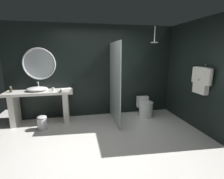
# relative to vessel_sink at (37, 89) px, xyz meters

# --- Properties ---
(ground_plane) EXTENTS (5.76, 5.76, 0.00)m
(ground_plane) POSITION_rel_vessel_sink_xyz_m (1.55, -1.59, -0.92)
(ground_plane) COLOR silver
(back_wall_panel) EXTENTS (4.80, 0.10, 2.60)m
(back_wall_panel) POSITION_rel_vessel_sink_xyz_m (1.55, 0.31, 0.38)
(back_wall_panel) COLOR black
(back_wall_panel) RESTS_ON ground_plane
(side_wall_right) EXTENTS (0.10, 2.47, 2.60)m
(side_wall_right) POSITION_rel_vessel_sink_xyz_m (3.90, -0.83, 0.38)
(side_wall_right) COLOR black
(side_wall_right) RESTS_ON ground_plane
(vanity_counter) EXTENTS (1.67, 0.55, 0.86)m
(vanity_counter) POSITION_rel_vessel_sink_xyz_m (0.06, -0.03, -0.35)
(vanity_counter) COLOR silver
(vanity_counter) RESTS_ON ground_plane
(vessel_sink) EXTENTS (0.52, 0.43, 0.21)m
(vessel_sink) POSITION_rel_vessel_sink_xyz_m (0.00, 0.00, 0.00)
(vessel_sink) COLOR white
(vessel_sink) RESTS_ON vanity_counter
(tumbler_cup) EXTENTS (0.07, 0.07, 0.09)m
(tumbler_cup) POSITION_rel_vessel_sink_xyz_m (0.41, -0.08, -0.01)
(tumbler_cup) COLOR silver
(tumbler_cup) RESTS_ON vanity_counter
(soap_dispenser) EXTENTS (0.06, 0.06, 0.15)m
(soap_dispenser) POSITION_rel_vessel_sink_xyz_m (-0.60, -0.03, 0.01)
(soap_dispenser) COLOR #3D3323
(soap_dispenser) RESTS_ON vanity_counter
(round_wall_mirror) EXTENTS (0.84, 0.04, 0.84)m
(round_wall_mirror) POSITION_rel_vessel_sink_xyz_m (0.06, 0.23, 0.62)
(round_wall_mirror) COLOR silver
(shower_glass_panel) EXTENTS (0.02, 1.22, 2.10)m
(shower_glass_panel) POSITION_rel_vessel_sink_xyz_m (1.97, -0.34, 0.13)
(shower_glass_panel) COLOR silver
(shower_glass_panel) RESTS_ON ground_plane
(rain_shower_head) EXTENTS (0.19, 0.19, 0.42)m
(rain_shower_head) POSITION_rel_vessel_sink_xyz_m (3.06, -0.25, 1.22)
(rain_shower_head) COLOR silver
(hanging_bathrobe) EXTENTS (0.20, 0.57, 0.67)m
(hanging_bathrobe) POSITION_rel_vessel_sink_xyz_m (3.76, -1.28, 0.33)
(hanging_bathrobe) COLOR silver
(toilet) EXTENTS (0.41, 0.57, 0.54)m
(toilet) POSITION_rel_vessel_sink_xyz_m (2.94, -0.13, -0.67)
(toilet) COLOR white
(toilet) RESTS_ON ground_plane
(waste_bin) EXTENTS (0.22, 0.22, 0.35)m
(waste_bin) POSITION_rel_vessel_sink_xyz_m (0.15, -0.47, -0.74)
(waste_bin) COLOR silver
(waste_bin) RESTS_ON ground_plane
(folded_hand_towel) EXTENTS (0.31, 0.25, 0.07)m
(folded_hand_towel) POSITION_rel_vessel_sink_xyz_m (0.74, -0.20, -0.02)
(folded_hand_towel) COLOR silver
(folded_hand_towel) RESTS_ON vanity_counter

